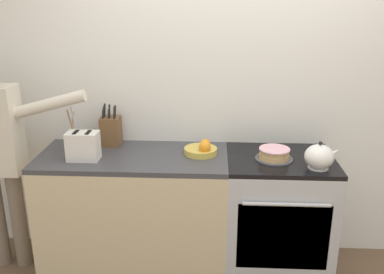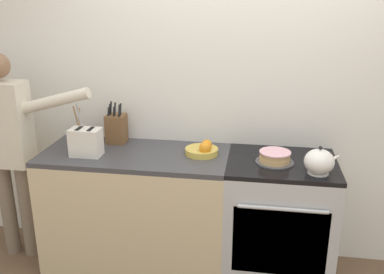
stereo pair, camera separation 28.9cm
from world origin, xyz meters
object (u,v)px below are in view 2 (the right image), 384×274
at_px(utensil_crock, 81,136).
at_px(fruit_bowl, 203,150).
at_px(stove_range, 278,220).
at_px(knife_block, 116,128).
at_px(tea_kettle, 319,162).
at_px(layer_cake, 275,157).
at_px(person_baker, 9,141).
at_px(toaster, 86,142).

height_order(utensil_crock, fruit_bowl, utensil_crock).
height_order(stove_range, utensil_crock, utensil_crock).
height_order(stove_range, knife_block, knife_block).
xyz_separation_m(utensil_crock, fruit_bowl, (0.91, -0.03, -0.04)).
distance_m(tea_kettle, knife_block, 1.48).
distance_m(layer_cake, tea_kettle, 0.30).
xyz_separation_m(stove_range, person_baker, (-1.97, -0.03, 0.49)).
distance_m(layer_cake, utensil_crock, 1.41).
height_order(utensil_crock, toaster, utensil_crock).
relative_size(fruit_bowl, person_baker, 0.15).
height_order(knife_block, toaster, knife_block).
bearing_deg(person_baker, layer_cake, 5.47).
bearing_deg(tea_kettle, toaster, 177.56).
relative_size(tea_kettle, person_baker, 0.14).
bearing_deg(tea_kettle, layer_cake, 153.02).
bearing_deg(utensil_crock, stove_range, -2.79).
xyz_separation_m(layer_cake, person_baker, (-1.92, 0.01, 0.01)).
bearing_deg(stove_range, layer_cake, -149.06).
relative_size(knife_block, person_baker, 0.20).
relative_size(stove_range, utensil_crock, 2.68).
bearing_deg(fruit_bowl, person_baker, -177.16).
height_order(layer_cake, person_baker, person_baker).
relative_size(layer_cake, utensil_crock, 0.76).
xyz_separation_m(knife_block, fruit_bowl, (0.68, -0.15, -0.08)).
height_order(stove_range, tea_kettle, tea_kettle).
xyz_separation_m(knife_block, person_baker, (-0.75, -0.22, -0.07)).
height_order(stove_range, fruit_bowl, fruit_bowl).
bearing_deg(person_baker, knife_block, 22.31).
relative_size(fruit_bowl, toaster, 1.02).
xyz_separation_m(tea_kettle, utensil_crock, (-1.67, 0.24, -0.00)).
bearing_deg(tea_kettle, fruit_bowl, 164.40).
bearing_deg(toaster, stove_range, 4.33).
xyz_separation_m(stove_range, tea_kettle, (0.22, -0.17, 0.53)).
relative_size(stove_range, fruit_bowl, 3.87).
bearing_deg(fruit_bowl, layer_cake, -8.79).
distance_m(tea_kettle, person_baker, 2.19).
bearing_deg(person_baker, stove_range, 6.39).
bearing_deg(person_baker, toaster, -1.22).
height_order(knife_block, fruit_bowl, knife_block).
relative_size(layer_cake, toaster, 1.12).
relative_size(stove_range, tea_kettle, 3.93).
distance_m(tea_kettle, fruit_bowl, 0.79).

